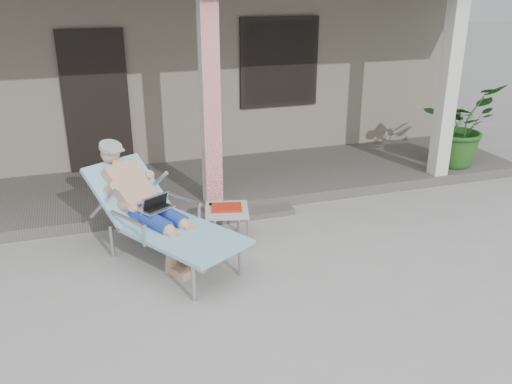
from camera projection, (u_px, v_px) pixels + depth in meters
name	position (u px, v px, depth m)	size (l,w,h in m)	color
ground	(267.00, 294.00, 5.36)	(60.00, 60.00, 0.00)	#9E9E99
house	(156.00, 48.00, 10.49)	(10.40, 5.40, 3.30)	gray
porch_deck	(199.00, 185.00, 7.98)	(10.00, 2.00, 0.15)	#605B56
porch_step	(219.00, 218.00, 6.98)	(2.00, 0.30, 0.07)	#605B56
lounger	(152.00, 190.00, 5.79)	(1.62, 2.05, 1.31)	#B7B7BC
side_table	(227.00, 212.00, 6.32)	(0.60, 0.60, 0.45)	#BCBCB6
potted_palm	(459.00, 125.00, 8.45)	(1.15, 1.00, 1.28)	#26591E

